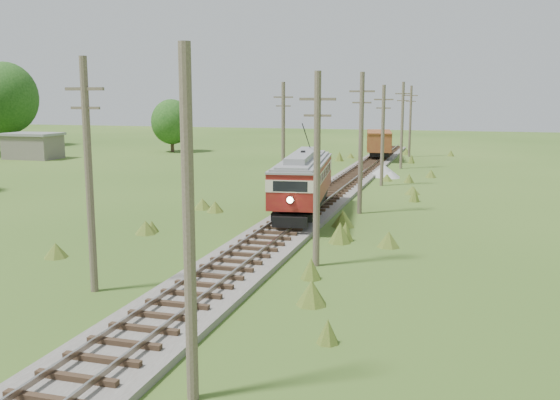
% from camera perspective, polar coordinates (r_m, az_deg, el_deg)
% --- Properties ---
extents(railbed_main, '(3.60, 96.00, 0.57)m').
position_cam_1_polar(railbed_main, '(44.12, 3.78, -0.07)').
color(railbed_main, '#605B54').
rests_on(railbed_main, ground).
extents(streetcar, '(4.17, 11.79, 5.34)m').
position_cam_1_polar(streetcar, '(38.62, 2.11, 2.05)').
color(streetcar, black).
rests_on(streetcar, ground).
extents(gondola, '(3.94, 8.73, 2.80)m').
position_cam_1_polar(gondola, '(74.68, 9.03, 5.24)').
color(gondola, black).
rests_on(gondola, ground).
extents(gravel_pile, '(3.04, 3.22, 1.10)m').
position_cam_1_polar(gravel_pile, '(59.20, 9.61, 2.60)').
color(gravel_pile, gray).
rests_on(gravel_pile, ground).
extents(utility_pole_r_1, '(0.30, 0.30, 8.80)m').
position_cam_1_polar(utility_pole_r_1, '(15.19, -8.33, -2.60)').
color(utility_pole_r_1, brown).
rests_on(utility_pole_r_1, ground).
extents(utility_pole_r_2, '(1.60, 0.30, 8.60)m').
position_cam_1_polar(utility_pole_r_2, '(27.35, 3.40, 2.95)').
color(utility_pole_r_2, brown).
rests_on(utility_pole_r_2, ground).
extents(utility_pole_r_3, '(1.60, 0.30, 9.00)m').
position_cam_1_polar(utility_pole_r_3, '(40.07, 7.41, 5.28)').
color(utility_pole_r_3, brown).
rests_on(utility_pole_r_3, ground).
extents(utility_pole_r_4, '(1.60, 0.30, 8.40)m').
position_cam_1_polar(utility_pole_r_4, '(52.97, 9.37, 5.94)').
color(utility_pole_r_4, brown).
rests_on(utility_pole_r_4, ground).
extents(utility_pole_r_5, '(1.60, 0.30, 8.90)m').
position_cam_1_polar(utility_pole_r_5, '(65.83, 11.11, 6.80)').
color(utility_pole_r_5, brown).
rests_on(utility_pole_r_5, ground).
extents(utility_pole_r_6, '(1.60, 0.30, 8.70)m').
position_cam_1_polar(utility_pole_r_6, '(78.79, 11.83, 7.13)').
color(utility_pole_r_6, brown).
rests_on(utility_pole_r_6, ground).
extents(utility_pole_l_a, '(1.60, 0.30, 9.00)m').
position_cam_1_polar(utility_pole_l_a, '(24.72, -17.08, 2.30)').
color(utility_pole_l_a, brown).
rests_on(utility_pole_l_a, ground).
extents(utility_pole_l_b, '(1.60, 0.30, 8.60)m').
position_cam_1_polar(utility_pole_l_b, '(50.52, 0.30, 6.01)').
color(utility_pole_l_b, brown).
rests_on(utility_pole_l_b, ground).
extents(tree_left_5, '(9.66, 9.66, 12.44)m').
position_cam_1_polar(tree_left_5, '(102.11, -23.85, 8.53)').
color(tree_left_5, '#38281C').
rests_on(tree_left_5, ground).
extents(tree_mid_a, '(5.46, 5.46, 7.03)m').
position_cam_1_polar(tree_mid_a, '(85.18, -9.87, 7.06)').
color(tree_mid_a, '#38281C').
rests_on(tree_mid_a, ground).
extents(shed, '(6.40, 4.40, 3.10)m').
position_cam_1_polar(shed, '(80.61, -21.65, 4.64)').
color(shed, slate).
rests_on(shed, ground).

